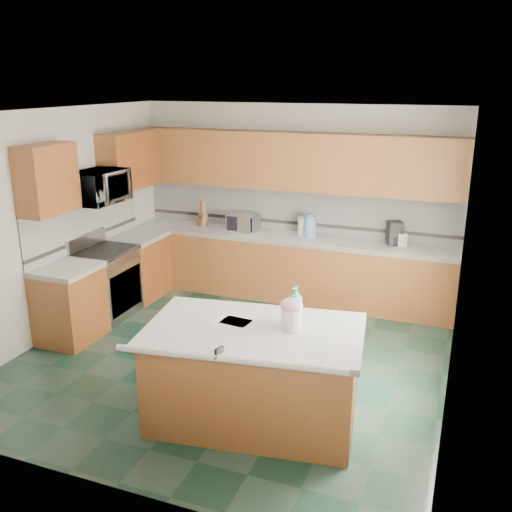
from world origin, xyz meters
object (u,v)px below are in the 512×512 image
at_px(island_base, 254,378).
at_px(knife_block, 202,220).
at_px(soap_bottle_island, 296,305).
at_px(toaster_oven, 243,222).
at_px(island_top, 254,331).
at_px(treat_jar, 291,319).
at_px(coffee_maker, 395,233).

bearing_deg(island_base, knife_block, 115.01).
distance_m(soap_bottle_island, toaster_oven, 3.31).
height_order(island_top, treat_jar, treat_jar).
relative_size(island_top, knife_block, 9.71).
bearing_deg(coffee_maker, island_top, -128.56).
bearing_deg(coffee_maker, island_base, -128.56).
relative_size(island_top, coffee_maker, 6.14).
distance_m(knife_block, toaster_oven, 0.65).
xyz_separation_m(island_base, toaster_oven, (-1.37, 3.10, 0.61)).
height_order(island_top, toaster_oven, toaster_oven).
bearing_deg(toaster_oven, treat_jar, -37.48).
distance_m(island_top, knife_block, 3.70).
bearing_deg(coffee_maker, knife_block, 155.95).
xyz_separation_m(island_base, soap_bottle_island, (0.31, 0.24, 0.66)).
relative_size(treat_jar, toaster_oven, 0.45).
relative_size(island_base, toaster_oven, 4.26).
height_order(island_base, knife_block, knife_block).
xyz_separation_m(island_top, treat_jar, (0.31, 0.10, 0.13)).
bearing_deg(island_base, coffee_maker, 68.00).
relative_size(island_base, knife_block, 9.20).
bearing_deg(island_base, soap_bottle_island, 30.11).
distance_m(knife_block, coffee_maker, 2.80).
bearing_deg(island_top, soap_bottle_island, 30.11).
bearing_deg(knife_block, island_base, -33.76).
height_order(soap_bottle_island, toaster_oven, soap_bottle_island).
height_order(island_base, treat_jar, treat_jar).
distance_m(treat_jar, knife_block, 3.80).
distance_m(island_top, soap_bottle_island, 0.44).
relative_size(island_top, toaster_oven, 4.49).
height_order(knife_block, toaster_oven, toaster_oven).
distance_m(island_base, coffee_maker, 3.29).
relative_size(island_base, coffee_maker, 5.82).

